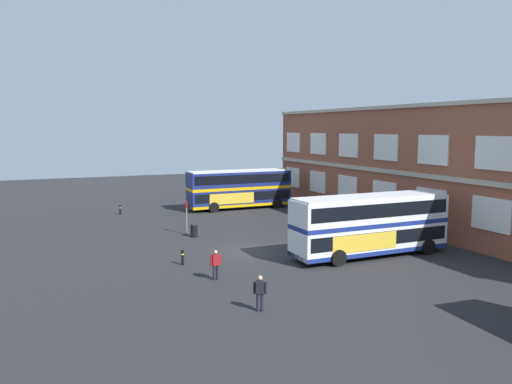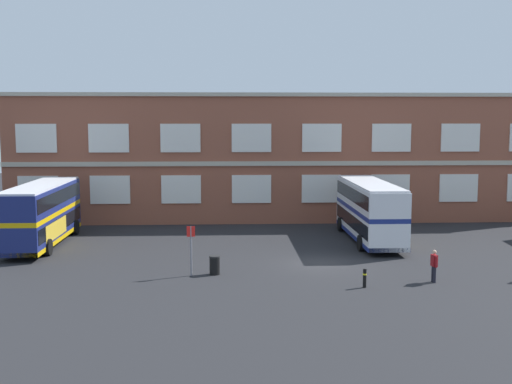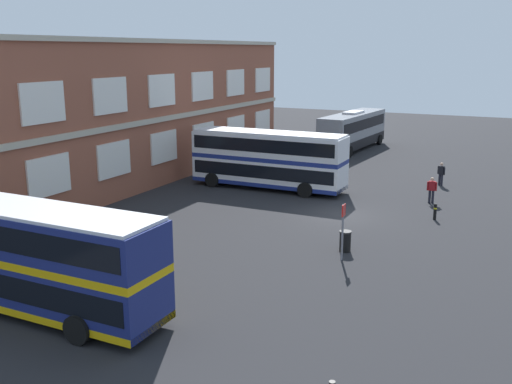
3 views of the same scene
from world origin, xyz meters
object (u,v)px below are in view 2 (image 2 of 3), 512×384
object	(u,v)px
double_decker_near	(42,213)
bus_stand_flag	(191,246)
waiting_passenger	(434,265)
double_decker_middle	(369,210)
safety_bollard_west	(365,278)
station_litter_bin	(215,265)

from	to	relation	value
double_decker_near	bus_stand_flag	xyz separation A→B (m)	(10.35, -8.76, -0.51)
double_decker_near	waiting_passenger	size ratio (longest dim) A/B	6.47
double_decker_middle	safety_bollard_west	xyz separation A→B (m)	(-2.89, -12.01, -1.66)
double_decker_middle	waiting_passenger	size ratio (longest dim) A/B	6.48
double_decker_middle	waiting_passenger	bearing A→B (deg)	-85.42
double_decker_middle	bus_stand_flag	size ratio (longest dim) A/B	4.08
double_decker_near	safety_bollard_west	bearing A→B (deg)	-31.14
double_decker_middle	station_litter_bin	size ratio (longest dim) A/B	10.69
station_litter_bin	safety_bollard_west	bearing A→B (deg)	-21.92
double_decker_near	double_decker_middle	distance (m)	22.05
double_decker_near	station_litter_bin	size ratio (longest dim) A/B	10.69
double_decker_near	waiting_passenger	world-z (taller)	double_decker_near
double_decker_middle	bus_stand_flag	xyz separation A→B (m)	(-11.69, -9.21, -0.51)
waiting_passenger	bus_stand_flag	xyz separation A→B (m)	(-12.59, 1.95, 0.70)
bus_stand_flag	station_litter_bin	size ratio (longest dim) A/B	2.62
double_decker_near	double_decker_middle	world-z (taller)	same
double_decker_middle	station_litter_bin	bearing A→B (deg)	-139.33
bus_stand_flag	double_decker_middle	bearing A→B (deg)	38.23
waiting_passenger	bus_stand_flag	world-z (taller)	bus_stand_flag
waiting_passenger	safety_bollard_west	xyz separation A→B (m)	(-3.79, -0.86, -0.44)
double_decker_middle	safety_bollard_west	world-z (taller)	double_decker_middle
bus_stand_flag	safety_bollard_west	size ratio (longest dim) A/B	2.84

